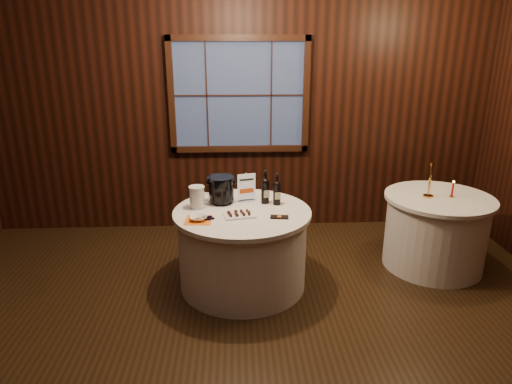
{
  "coord_description": "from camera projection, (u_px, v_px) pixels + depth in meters",
  "views": [
    {
      "loc": [
        -0.06,
        -2.94,
        2.29
      ],
      "look_at": [
        0.12,
        0.9,
        0.98
      ],
      "focal_mm": 32.0,
      "sensor_mm": 36.0,
      "label": 1
    }
  ],
  "objects": [
    {
      "name": "ground",
      "position": [
        246.0,
        350.0,
        3.52
      ],
      "size": [
        6.0,
        6.0,
        0.0
      ],
      "primitive_type": "plane",
      "color": "black",
      "rests_on": "ground"
    },
    {
      "name": "back_wall",
      "position": [
        239.0,
        104.0,
        5.37
      ],
      "size": [
        6.0,
        0.1,
        3.0
      ],
      "color": "black",
      "rests_on": "ground"
    },
    {
      "name": "main_table",
      "position": [
        243.0,
        248.0,
        4.34
      ],
      "size": [
        1.28,
        1.28,
        0.77
      ],
      "color": "silver",
      "rests_on": "ground"
    },
    {
      "name": "side_table",
      "position": [
        435.0,
        231.0,
        4.71
      ],
      "size": [
        1.08,
        1.08,
        0.77
      ],
      "color": "silver",
      "rests_on": "ground"
    },
    {
      "name": "sign_stand",
      "position": [
        246.0,
        192.0,
        4.43
      ],
      "size": [
        0.17,
        0.12,
        0.29
      ],
      "rotation": [
        0.0,
        0.0,
        0.26
      ],
      "color": "#BBBAC1",
      "rests_on": "main_table"
    },
    {
      "name": "port_bottle_left",
      "position": [
        265.0,
        189.0,
        4.36
      ],
      "size": [
        0.08,
        0.09,
        0.32
      ],
      "rotation": [
        0.0,
        0.0,
        0.32
      ],
      "color": "black",
      "rests_on": "main_table"
    },
    {
      "name": "port_bottle_right",
      "position": [
        277.0,
        191.0,
        4.33
      ],
      "size": [
        0.07,
        0.08,
        0.31
      ],
      "rotation": [
        0.0,
        0.0,
        0.12
      ],
      "color": "black",
      "rests_on": "main_table"
    },
    {
      "name": "ice_bucket",
      "position": [
        221.0,
        189.0,
        4.37
      ],
      "size": [
        0.26,
        0.26,
        0.26
      ],
      "color": "black",
      "rests_on": "main_table"
    },
    {
      "name": "chocolate_plate",
      "position": [
        239.0,
        214.0,
        4.08
      ],
      "size": [
        0.31,
        0.23,
        0.04
      ],
      "rotation": [
        0.0,
        0.0,
        0.19
      ],
      "color": "white",
      "rests_on": "main_table"
    },
    {
      "name": "chocolate_box",
      "position": [
        279.0,
        217.0,
        4.05
      ],
      "size": [
        0.17,
        0.1,
        0.01
      ],
      "primitive_type": "cube",
      "rotation": [
        0.0,
        0.0,
        -0.12
      ],
      "color": "black",
      "rests_on": "main_table"
    },
    {
      "name": "grape_bunch",
      "position": [
        209.0,
        218.0,
        4.0
      ],
      "size": [
        0.15,
        0.06,
        0.04
      ],
      "rotation": [
        0.0,
        0.0,
        0.04
      ],
      "color": "black",
      "rests_on": "main_table"
    },
    {
      "name": "glass_pitcher",
      "position": [
        197.0,
        197.0,
        4.25
      ],
      "size": [
        0.2,
        0.15,
        0.21
      ],
      "rotation": [
        0.0,
        0.0,
        -0.17
      ],
      "color": "silver",
      "rests_on": "main_table"
    },
    {
      "name": "orange_napkin",
      "position": [
        199.0,
        220.0,
        3.99
      ],
      "size": [
        0.24,
        0.24,
        0.0
      ],
      "primitive_type": "cube",
      "rotation": [
        0.0,
        0.0,
        -0.06
      ],
      "color": "orange",
      "rests_on": "main_table"
    },
    {
      "name": "cracker_bowl",
      "position": [
        198.0,
        218.0,
        3.98
      ],
      "size": [
        0.16,
        0.16,
        0.04
      ],
      "primitive_type": "imported",
      "rotation": [
        0.0,
        0.0,
        -0.07
      ],
      "color": "white",
      "rests_on": "orange_napkin"
    },
    {
      "name": "brass_candlestick",
      "position": [
        429.0,
        185.0,
        4.53
      ],
      "size": [
        0.1,
        0.1,
        0.36
      ],
      "color": "gold",
      "rests_on": "side_table"
    },
    {
      "name": "red_candle",
      "position": [
        452.0,
        191.0,
        4.54
      ],
      "size": [
        0.05,
        0.05,
        0.17
      ],
      "color": "gold",
      "rests_on": "side_table"
    }
  ]
}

